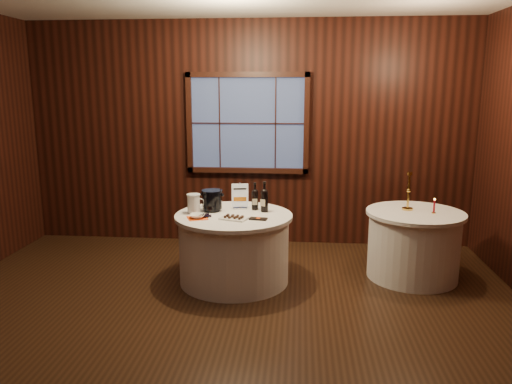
# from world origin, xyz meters

# --- Properties ---
(ground) EXTENTS (6.00, 6.00, 0.00)m
(ground) POSITION_xyz_m (0.00, 0.00, 0.00)
(ground) COLOR black
(ground) RESTS_ON ground
(back_wall) EXTENTS (6.00, 0.10, 3.00)m
(back_wall) POSITION_xyz_m (0.00, 2.48, 1.54)
(back_wall) COLOR black
(back_wall) RESTS_ON ground
(main_table) EXTENTS (1.28, 1.28, 0.77)m
(main_table) POSITION_xyz_m (0.00, 1.00, 0.39)
(main_table) COLOR white
(main_table) RESTS_ON ground
(side_table) EXTENTS (1.08, 1.08, 0.77)m
(side_table) POSITION_xyz_m (2.00, 1.30, 0.39)
(side_table) COLOR white
(side_table) RESTS_ON ground
(sign_stand) EXTENTS (0.19, 0.11, 0.30)m
(sign_stand) POSITION_xyz_m (0.04, 1.26, 0.87)
(sign_stand) COLOR silver
(sign_stand) RESTS_ON main_table
(port_bottle_left) EXTENTS (0.07, 0.08, 0.31)m
(port_bottle_left) POSITION_xyz_m (0.21, 1.22, 0.90)
(port_bottle_left) COLOR black
(port_bottle_left) RESTS_ON main_table
(port_bottle_right) EXTENTS (0.08, 0.10, 0.34)m
(port_bottle_right) POSITION_xyz_m (0.32, 1.15, 0.92)
(port_bottle_right) COLOR black
(port_bottle_right) RESTS_ON main_table
(ice_bucket) EXTENTS (0.23, 0.23, 0.24)m
(ice_bucket) POSITION_xyz_m (-0.26, 1.13, 0.90)
(ice_bucket) COLOR black
(ice_bucket) RESTS_ON main_table
(chocolate_plate) EXTENTS (0.32, 0.27, 0.04)m
(chocolate_plate) POSITION_xyz_m (0.03, 0.80, 0.79)
(chocolate_plate) COLOR white
(chocolate_plate) RESTS_ON main_table
(chocolate_box) EXTENTS (0.19, 0.12, 0.02)m
(chocolate_box) POSITION_xyz_m (0.29, 0.81, 0.78)
(chocolate_box) COLOR black
(chocolate_box) RESTS_ON main_table
(grape_bunch) EXTENTS (0.18, 0.10, 0.04)m
(grape_bunch) POSITION_xyz_m (-0.27, 0.83, 0.79)
(grape_bunch) COLOR black
(grape_bunch) RESTS_ON main_table
(glass_pitcher) EXTENTS (0.20, 0.15, 0.21)m
(glass_pitcher) POSITION_xyz_m (-0.44, 1.01, 0.88)
(glass_pitcher) COLOR silver
(glass_pitcher) RESTS_ON main_table
(orange_napkin) EXTENTS (0.27, 0.27, 0.00)m
(orange_napkin) POSITION_xyz_m (-0.36, 0.80, 0.77)
(orange_napkin) COLOR #F75014
(orange_napkin) RESTS_ON main_table
(cracker_bowl) EXTENTS (0.19, 0.19, 0.04)m
(cracker_bowl) POSITION_xyz_m (-0.36, 0.80, 0.79)
(cracker_bowl) COLOR white
(cracker_bowl) RESTS_ON orange_napkin
(brass_candlestick) EXTENTS (0.12, 0.12, 0.43)m
(brass_candlestick) POSITION_xyz_m (1.93, 1.38, 0.93)
(brass_candlestick) COLOR gold
(brass_candlestick) RESTS_ON side_table
(red_candle) EXTENTS (0.05, 0.05, 0.17)m
(red_candle) POSITION_xyz_m (2.18, 1.24, 0.84)
(red_candle) COLOR gold
(red_candle) RESTS_ON side_table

